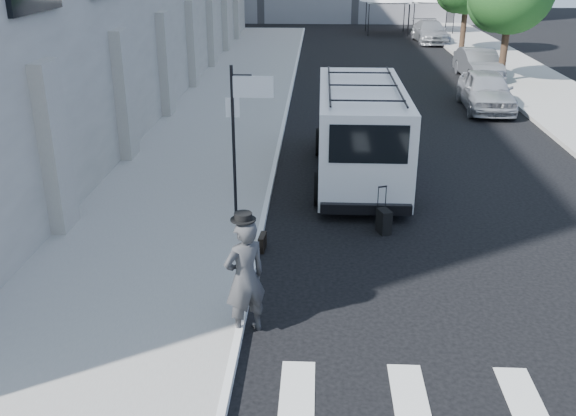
# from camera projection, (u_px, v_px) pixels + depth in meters

# --- Properties ---
(ground) EXTENTS (120.00, 120.00, 0.00)m
(ground) POSITION_uv_depth(u_px,v_px,m) (358.00, 301.00, 11.58)
(ground) COLOR black
(ground) RESTS_ON ground
(sidewalk_left) EXTENTS (4.50, 48.00, 0.15)m
(sidewalk_left) POSITION_uv_depth(u_px,v_px,m) (235.00, 98.00, 26.53)
(sidewalk_left) COLOR gray
(sidewalk_left) RESTS_ON ground
(sidewalk_right) EXTENTS (4.00, 56.00, 0.15)m
(sidewalk_right) POSITION_uv_depth(u_px,v_px,m) (531.00, 82.00, 29.63)
(sidewalk_right) COLOR gray
(sidewalk_right) RESTS_ON ground
(sign_pole) EXTENTS (1.03, 0.07, 3.50)m
(sign_pole) POSITION_uv_depth(u_px,v_px,m) (244.00, 112.00, 13.64)
(sign_pole) COLOR black
(sign_pole) RESTS_ON sidewalk_left
(businessman) EXTENTS (0.88, 0.82, 2.02)m
(businessman) POSITION_uv_depth(u_px,v_px,m) (245.00, 278.00, 10.27)
(businessman) COLOR #38383A
(businessman) RESTS_ON ground
(briefcase) EXTENTS (0.15, 0.45, 0.34)m
(briefcase) POSITION_uv_depth(u_px,v_px,m) (262.00, 242.00, 13.45)
(briefcase) COLOR black
(briefcase) RESTS_ON ground
(suitcase) EXTENTS (0.35, 0.44, 1.05)m
(suitcase) POSITION_uv_depth(u_px,v_px,m) (384.00, 221.00, 14.22)
(suitcase) COLOR black
(suitcase) RESTS_ON ground
(cargo_van) EXTENTS (2.41, 6.75, 2.51)m
(cargo_van) POSITION_uv_depth(u_px,v_px,m) (360.00, 131.00, 17.35)
(cargo_van) COLOR silver
(cargo_van) RESTS_ON ground
(parked_car_a) EXTENTS (1.97, 4.48, 1.50)m
(parked_car_a) POSITION_uv_depth(u_px,v_px,m) (486.00, 90.00, 24.79)
(parked_car_a) COLOR #9B9DA2
(parked_car_a) RESTS_ON ground
(parked_car_b) EXTENTS (1.65, 4.34, 1.41)m
(parked_car_b) POSITION_uv_depth(u_px,v_px,m) (478.00, 64.00, 30.53)
(parked_car_b) COLOR #57595E
(parked_car_b) RESTS_ON ground
(parked_car_c) EXTENTS (2.17, 4.85, 1.38)m
(parked_car_c) POSITION_uv_depth(u_px,v_px,m) (430.00, 32.00, 42.04)
(parked_car_c) COLOR gray
(parked_car_c) RESTS_ON ground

